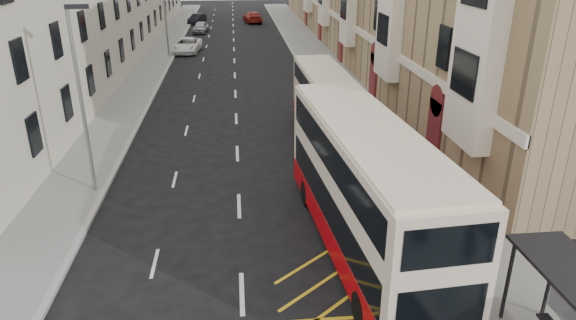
{
  "coord_description": "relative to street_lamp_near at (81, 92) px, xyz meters",
  "views": [
    {
      "loc": [
        0.08,
        -9.52,
        10.25
      ],
      "look_at": [
        2.04,
        9.42,
        2.27
      ],
      "focal_mm": 32.0,
      "sensor_mm": 36.0,
      "label": 1
    }
  ],
  "objects": [
    {
      "name": "guard_railing",
      "position": [
        12.6,
        -6.25,
        -3.78
      ],
      "size": [
        0.06,
        6.56,
        1.01
      ],
      "color": "red",
      "rests_on": "pavement_right"
    },
    {
      "name": "white_van",
      "position": [
        1.57,
        32.7,
        -3.9
      ],
      "size": [
        3.03,
        5.52,
        1.46
      ],
      "primitive_type": "imported",
      "rotation": [
        0.0,
        0.0,
        -0.12
      ],
      "color": "white",
      "rests_on": "ground"
    },
    {
      "name": "double_decker_front",
      "position": [
        10.73,
        -5.91,
        -2.2
      ],
      "size": [
        3.62,
        12.14,
        4.78
      ],
      "rotation": [
        0.0,
        0.0,
        0.07
      ],
      "color": "beige",
      "rests_on": "ground"
    },
    {
      "name": "car_dark",
      "position": [
        1.29,
        54.37,
        -3.98
      ],
      "size": [
        2.64,
        4.22,
        1.31
      ],
      "primitive_type": "imported",
      "rotation": [
        0.0,
        0.0,
        -0.34
      ],
      "color": "black",
      "rests_on": "ground"
    },
    {
      "name": "road_markings",
      "position": [
        6.35,
        33.0,
        -4.63
      ],
      "size": [
        10.0,
        110.0,
        0.01
      ],
      "primitive_type": null,
      "color": "silver",
      "rests_on": "ground"
    },
    {
      "name": "kerb_right",
      "position": [
        12.35,
        18.0,
        -4.56
      ],
      "size": [
        0.25,
        120.0,
        0.15
      ],
      "primitive_type": "cube",
      "color": "#999893",
      "rests_on": "ground"
    },
    {
      "name": "street_lamp_far",
      "position": [
        0.0,
        30.0,
        0.0
      ],
      "size": [
        0.93,
        0.18,
        8.0
      ],
      "color": "gray",
      "rests_on": "pavement_left"
    },
    {
      "name": "pavement_left",
      "position": [
        -1.15,
        18.0,
        -4.56
      ],
      "size": [
        3.0,
        120.0,
        0.15
      ],
      "primitive_type": "cube",
      "color": "slate",
      "rests_on": "ground"
    },
    {
      "name": "car_red",
      "position": [
        9.17,
        54.36,
        -3.86
      ],
      "size": [
        2.85,
        5.56,
        1.54
      ],
      "primitive_type": "imported",
      "rotation": [
        0.0,
        0.0,
        3.27
      ],
      "color": "maroon",
      "rests_on": "ground"
    },
    {
      "name": "kerb_left",
      "position": [
        0.35,
        18.0,
        -4.56
      ],
      "size": [
        0.25,
        120.0,
        0.15
      ],
      "primitive_type": "cube",
      "color": "#999893",
      "rests_on": "ground"
    },
    {
      "name": "pedestrian_far",
      "position": [
        12.7,
        -7.2,
        -3.71
      ],
      "size": [
        0.93,
        0.89,
        1.55
      ],
      "primitive_type": "imported",
      "rotation": [
        0.0,
        0.0,
        2.41
      ],
      "color": "black",
      "rests_on": "pavement_right"
    },
    {
      "name": "car_silver",
      "position": [
        2.23,
        45.72,
        -3.94
      ],
      "size": [
        2.0,
        4.2,
        1.39
      ],
      "primitive_type": "imported",
      "rotation": [
        0.0,
        0.0,
        -0.09
      ],
      "color": "#95989D",
      "rests_on": "ground"
    },
    {
      "name": "pavement_right",
      "position": [
        14.35,
        18.0,
        -4.56
      ],
      "size": [
        4.0,
        120.0,
        0.15
      ],
      "primitive_type": "cube",
      "color": "slate",
      "rests_on": "ground"
    },
    {
      "name": "street_lamp_near",
      "position": [
        0.0,
        0.0,
        0.0
      ],
      "size": [
        0.93,
        0.18,
        8.0
      ],
      "color": "gray",
      "rests_on": "pavement_left"
    },
    {
      "name": "double_decker_rear",
      "position": [
        11.35,
        5.58,
        -2.63
      ],
      "size": [
        2.5,
        9.91,
        3.93
      ],
      "rotation": [
        0.0,
        0.0,
        0.02
      ],
      "color": "beige",
      "rests_on": "ground"
    }
  ]
}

